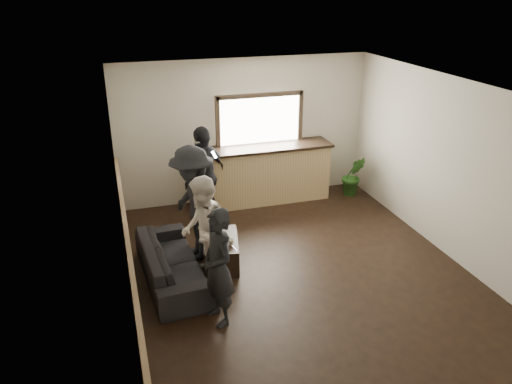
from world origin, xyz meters
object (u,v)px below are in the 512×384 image
object	(u,v)px
bar_counter	(263,170)
person_b	(203,232)
person_a	(218,268)
potted_plant	(353,176)
person_d	(205,176)
person_c	(193,204)
coffee_table	(221,251)
cup_b	(231,242)
cup_a	(210,232)
sofa	(172,262)

from	to	relation	value
bar_counter	person_b	xyz separation A→B (m)	(-1.72, -2.55, 0.18)
person_a	bar_counter	bearing A→B (deg)	141.36
potted_plant	person_d	distance (m)	3.21
bar_counter	person_c	size ratio (longest dim) A/B	1.45
potted_plant	person_a	xyz separation A→B (m)	(-3.57, -3.24, 0.37)
person_b	coffee_table	bearing A→B (deg)	152.10
cup_b	person_d	distance (m)	1.75
bar_counter	person_a	size ratio (longest dim) A/B	1.70
coffee_table	cup_a	size ratio (longest dim) A/B	7.48
person_c	bar_counter	bearing A→B (deg)	128.05
bar_counter	person_a	bearing A→B (deg)	-116.06
person_d	cup_b	bearing A→B (deg)	48.68
coffee_table	cup_a	distance (m)	0.34
cup_a	person_a	bearing A→B (deg)	-98.10
person_a	person_d	distance (m)	2.91
person_b	person_d	size ratio (longest dim) A/B	0.90
cup_b	person_c	xyz separation A→B (m)	(-0.46, 0.51, 0.47)
bar_counter	coffee_table	distance (m)	2.56
cup_b	potted_plant	xyz separation A→B (m)	(3.10, 2.05, -0.04)
bar_counter	sofa	size ratio (longest dim) A/B	1.34
sofa	coffee_table	size ratio (longest dim) A/B	2.12
potted_plant	person_d	bearing A→B (deg)	-173.39
cup_a	person_d	distance (m)	1.38
cup_b	sofa	bearing A→B (deg)	-177.28
potted_plant	person_b	xyz separation A→B (m)	(-3.57, -2.28, 0.40)
coffee_table	potted_plant	size ratio (longest dim) A/B	1.13
person_a	person_c	bearing A→B (deg)	167.42
potted_plant	bar_counter	bearing A→B (deg)	171.50
person_d	person_b	bearing A→B (deg)	34.78
cup_a	cup_b	bearing A→B (deg)	-58.38
bar_counter	person_a	distance (m)	3.92
potted_plant	person_b	world-z (taller)	person_b
cup_b	potted_plant	bearing A→B (deg)	33.48
bar_counter	cup_a	world-z (taller)	bar_counter
bar_counter	person_d	distance (m)	1.47
cup_a	potted_plant	world-z (taller)	potted_plant
person_c	person_d	bearing A→B (deg)	151.81
sofa	coffee_table	world-z (taller)	sofa
bar_counter	person_a	world-z (taller)	bar_counter
coffee_table	sofa	bearing A→B (deg)	-162.36
coffee_table	cup_b	size ratio (longest dim) A/B	10.09
person_b	potted_plant	bearing A→B (deg)	133.40
person_b	sofa	bearing A→B (deg)	-101.11
cup_a	potted_plant	size ratio (longest dim) A/B	0.15
person_b	person_c	bearing A→B (deg)	-169.14
sofa	person_d	distance (m)	2.03
cup_b	potted_plant	world-z (taller)	potted_plant
person_b	person_d	world-z (taller)	person_d
potted_plant	person_c	bearing A→B (deg)	-156.69
sofa	person_c	size ratio (longest dim) A/B	1.08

